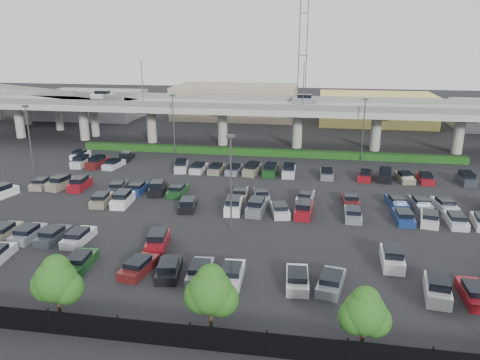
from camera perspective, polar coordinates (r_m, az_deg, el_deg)
The scene contains 10 objects.
ground at distance 57.47m, azimuth 0.36°, elevation -2.97°, with size 280.00×280.00×0.00m, color black.
overpass at distance 86.72m, azimuth 3.58°, elevation 8.59°, with size 150.00×13.00×15.80m.
on_ramp at distance 114.55m, azimuth -22.91°, elevation 9.31°, with size 50.93×30.13×8.80m.
hedge at distance 81.07m, azimuth 3.15°, elevation 3.38°, with size 66.00×1.60×1.10m, color #103710.
fence at distance 32.66m, azimuth -7.91°, elevation -18.23°, with size 70.00×0.10×2.00m.
tree_row at distance 32.24m, azimuth -6.00°, elevation -13.13°, with size 65.07×3.66×5.94m.
parked_cars at distance 55.52m, azimuth -0.32°, elevation -3.04°, with size 63.01×41.62×1.67m.
light_poles at distance 58.31m, azimuth -3.33°, elevation 3.70°, with size 66.90×48.38×10.30m.
distant_buildings at distance 116.30m, azimuth 11.38°, elevation 8.85°, with size 138.00×24.00×9.00m.
comm_tower at distance 127.47m, azimuth 7.66°, elevation 15.08°, with size 2.40×2.40×30.00m.
Camera 1 is at (8.47, -53.33, 19.68)m, focal length 35.00 mm.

